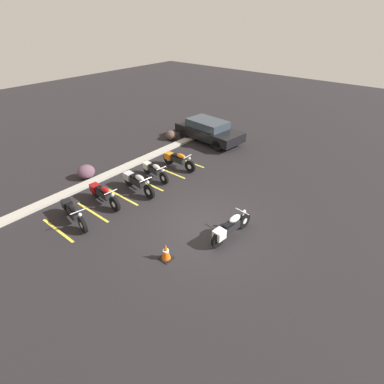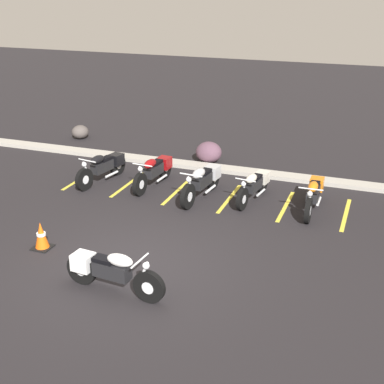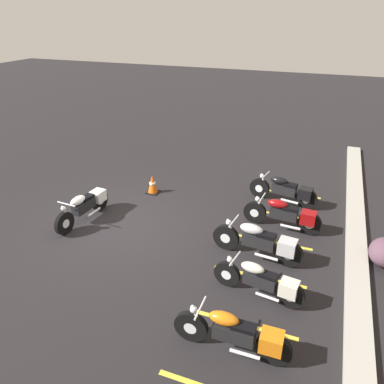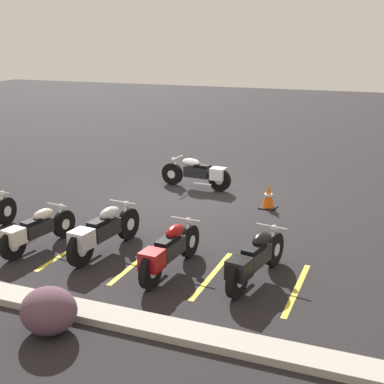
{
  "view_description": "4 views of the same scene",
  "coord_description": "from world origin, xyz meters",
  "views": [
    {
      "loc": [
        -7.26,
        -5.28,
        7.08
      ],
      "look_at": [
        0.62,
        1.26,
        0.78
      ],
      "focal_mm": 28.0,
      "sensor_mm": 36.0,
      "label": 1
    },
    {
      "loc": [
        4.51,
        -8.58,
        5.5
      ],
      "look_at": [
        0.67,
        1.75,
        1.08
      ],
      "focal_mm": 50.0,
      "sensor_mm": 36.0,
      "label": 2
    },
    {
      "loc": [
        7.67,
        5.16,
        5.46
      ],
      "look_at": [
        -0.66,
        1.99,
        1.07
      ],
      "focal_mm": 35.0,
      "sensor_mm": 36.0,
      "label": 3
    },
    {
      "loc": [
        -5.09,
        12.45,
        4.13
      ],
      "look_at": [
        -0.6,
        1.15,
        0.54
      ],
      "focal_mm": 50.0,
      "sensor_mm": 36.0,
      "label": 4
    }
  ],
  "objects": [
    {
      "name": "ground",
      "position": [
        0.0,
        0.0,
        0.0
      ],
      "size": [
        60.0,
        60.0,
        0.0
      ],
      "primitive_type": "plane",
      "color": "black"
    },
    {
      "name": "motorcycle_white_featured",
      "position": [
        0.04,
        -0.98,
        0.44
      ],
      "size": [
        2.11,
        0.6,
        0.83
      ],
      "rotation": [
        0.0,
        0.0,
        -0.09
      ],
      "color": "black",
      "rests_on": "ground"
    },
    {
      "name": "stall_line_3",
      "position": [
        0.84,
        4.18,
        0.0
      ],
      "size": [
        0.1,
        2.1,
        0.0
      ],
      "primitive_type": "cube",
      "color": "gold",
      "rests_on": "ground"
    },
    {
      "name": "stall_line_1",
      "position": [
        -2.2,
        4.18,
        0.0
      ],
      "size": [
        0.1,
        2.1,
        0.0
      ],
      "primitive_type": "cube",
      "color": "gold",
      "rests_on": "ground"
    },
    {
      "name": "parked_bike_0",
      "position": [
        -2.97,
        4.2,
        0.45
      ],
      "size": [
        0.72,
        2.12,
        0.84
      ],
      "rotation": [
        0.0,
        0.0,
        -1.75
      ],
      "color": "black",
      "rests_on": "ground"
    },
    {
      "name": "parked_bike_3",
      "position": [
        1.47,
        4.36,
        0.41
      ],
      "size": [
        0.63,
        1.97,
        0.78
      ],
      "rotation": [
        0.0,
        0.0,
        -1.72
      ],
      "color": "black",
      "rests_on": "ground"
    },
    {
      "name": "stall_line_0",
      "position": [
        -3.72,
        4.18,
        0.0
      ],
      "size": [
        0.1,
        2.1,
        0.0
      ],
      "primitive_type": "cube",
      "color": "gold",
      "rests_on": "ground"
    },
    {
      "name": "landscape_rock_0",
      "position": [
        -0.66,
        6.85,
        0.34
      ],
      "size": [
        0.89,
        0.84,
        0.68
      ],
      "primitive_type": "ellipsoid",
      "rotation": [
        0.0,
        0.0,
        1.49
      ],
      "color": "#583C4C",
      "rests_on": "ground"
    },
    {
      "name": "concrete_curb",
      "position": [
        0.0,
        6.25,
        0.06
      ],
      "size": [
        18.0,
        0.5,
        0.12
      ],
      "primitive_type": "cube",
      "color": "#A8A399",
      "rests_on": "ground"
    },
    {
      "name": "stall_line_4",
      "position": [
        2.35,
        4.18,
        0.0
      ],
      "size": [
        0.1,
        2.1,
        0.0
      ],
      "primitive_type": "cube",
      "color": "gold",
      "rests_on": "ground"
    },
    {
      "name": "stall_line_2",
      "position": [
        -0.68,
        4.18,
        0.0
      ],
      "size": [
        0.1,
        2.1,
        0.0
      ],
      "primitive_type": "cube",
      "color": "gold",
      "rests_on": "ground"
    },
    {
      "name": "parked_bike_2",
      "position": [
        0.12,
        4.06,
        0.47
      ],
      "size": [
        0.65,
        2.23,
        0.88
      ],
      "rotation": [
        0.0,
        0.0,
        -1.68
      ],
      "color": "black",
      "rests_on": "ground"
    },
    {
      "name": "parked_bike_1",
      "position": [
        -1.45,
        4.41,
        0.44
      ],
      "size": [
        0.6,
        2.13,
        0.84
      ],
      "rotation": [
        0.0,
        0.0,
        -1.64
      ],
      "color": "black",
      "rests_on": "ground"
    },
    {
      "name": "traffic_cone",
      "position": [
        -2.19,
        0.03,
        0.29
      ],
      "size": [
        0.4,
        0.4,
        0.62
      ],
      "color": "black",
      "rests_on": "ground"
    }
  ]
}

